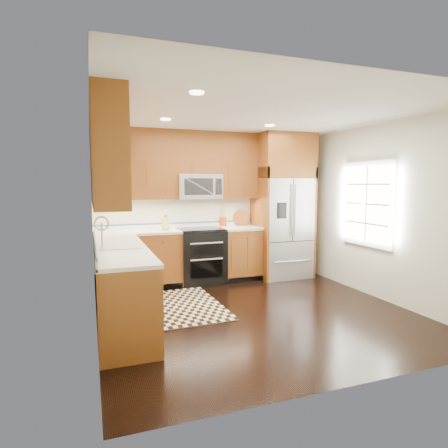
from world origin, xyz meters
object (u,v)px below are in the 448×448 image
object	(u,v)px
range	(201,256)
rug	(185,305)
knife_block	(166,224)
refrigerator	(283,206)
utensil_crock	(223,220)

from	to	relation	value
range	rug	size ratio (longest dim) A/B	0.59
range	knife_block	distance (m)	0.83
refrigerator	knife_block	world-z (taller)	refrigerator
knife_block	utensil_crock	xyz separation A→B (m)	(1.09, 0.19, 0.02)
knife_block	rug	bearing A→B (deg)	-88.90
range	utensil_crock	distance (m)	0.82
knife_block	utensil_crock	distance (m)	1.11
refrigerator	range	bearing A→B (deg)	178.60
range	rug	world-z (taller)	range
knife_block	utensil_crock	size ratio (longest dim) A/B	0.73
rug	knife_block	bearing A→B (deg)	89.21
range	rug	bearing A→B (deg)	-116.75
refrigerator	knife_block	distance (m)	2.16
refrigerator	rug	bearing A→B (deg)	-152.75
rug	utensil_crock	distance (m)	2.04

